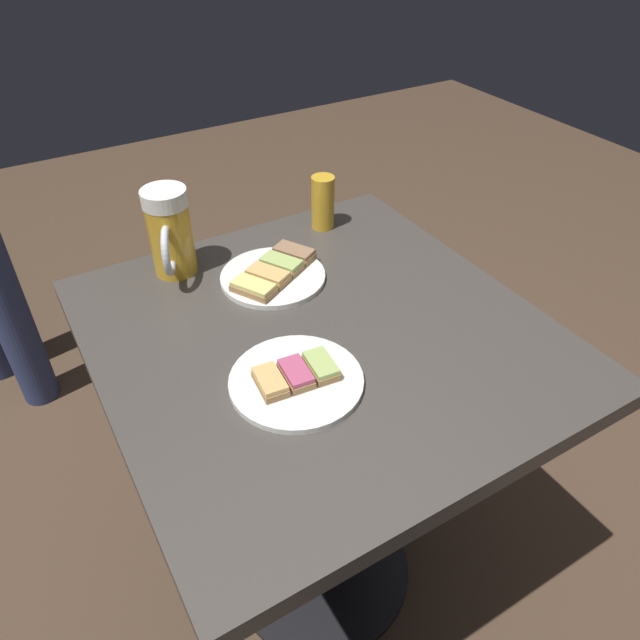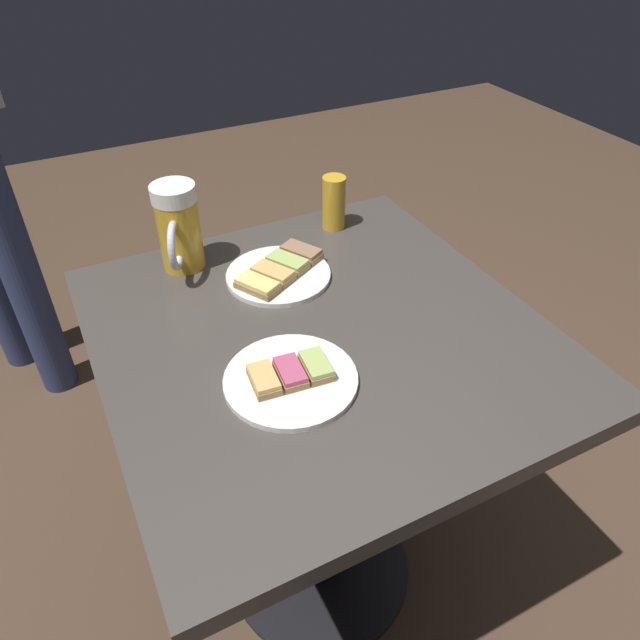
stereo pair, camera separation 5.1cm
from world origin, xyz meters
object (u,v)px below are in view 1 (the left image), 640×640
at_px(plate_far, 275,274).
at_px(beer_mug, 170,233).
at_px(beer_glass_small, 323,202).
at_px(plate_near, 296,379).

xyz_separation_m(plate_far, beer_mug, (0.12, 0.15, 0.07)).
xyz_separation_m(plate_far, beer_glass_small, (0.13, -0.18, 0.05)).
height_order(plate_near, beer_glass_small, beer_glass_small).
height_order(plate_far, beer_glass_small, beer_glass_small).
distance_m(plate_near, beer_mug, 0.40).
relative_size(beer_mug, beer_glass_small, 1.48).
xyz_separation_m(plate_near, plate_far, (0.27, -0.10, 0.00)).
relative_size(plate_near, beer_glass_small, 1.80).
distance_m(plate_near, plate_far, 0.29).
bearing_deg(beer_glass_small, beer_mug, 91.41).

